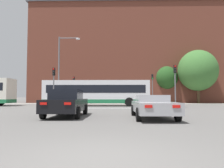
{
  "coord_description": "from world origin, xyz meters",
  "views": [
    {
      "loc": [
        0.33,
        -4.1,
        1.17
      ],
      "look_at": [
        -0.32,
        24.06,
        2.73
      ],
      "focal_mm": 35.0,
      "sensor_mm": 36.0,
      "label": 1
    }
  ],
  "objects_px": {
    "traffic_light_near_right": "(175,79)",
    "pedestrian_waiting": "(91,97)",
    "traffic_light_far_right": "(152,84)",
    "car_saloon_left": "(67,103)",
    "traffic_light_near_left": "(54,81)",
    "car_roadster_right": "(153,106)",
    "street_lamp_junction": "(62,64)",
    "bus_crossing_lead": "(97,92)",
    "traffic_light_far_left": "(74,86)"
  },
  "relations": [
    {
      "from": "car_roadster_right",
      "to": "traffic_light_far_right",
      "type": "height_order",
      "value": "traffic_light_far_right"
    },
    {
      "from": "car_saloon_left",
      "to": "car_roadster_right",
      "type": "distance_m",
      "value": 4.86
    },
    {
      "from": "traffic_light_near_right",
      "to": "pedestrian_waiting",
      "type": "distance_m",
      "value": 15.67
    },
    {
      "from": "traffic_light_near_left",
      "to": "street_lamp_junction",
      "type": "relative_size",
      "value": 0.5
    },
    {
      "from": "car_saloon_left",
      "to": "street_lamp_junction",
      "type": "xyz_separation_m",
      "value": [
        -3.41,
        12.4,
        4.12
      ]
    },
    {
      "from": "traffic_light_near_right",
      "to": "traffic_light_far_right",
      "type": "bearing_deg",
      "value": 92.56
    },
    {
      "from": "street_lamp_junction",
      "to": "bus_crossing_lead",
      "type": "bearing_deg",
      "value": 13.81
    },
    {
      "from": "car_saloon_left",
      "to": "traffic_light_far_left",
      "type": "relative_size",
      "value": 1.15
    },
    {
      "from": "traffic_light_far_left",
      "to": "pedestrian_waiting",
      "type": "relative_size",
      "value": 2.43
    },
    {
      "from": "traffic_light_far_left",
      "to": "traffic_light_far_right",
      "type": "bearing_deg",
      "value": 3.07
    },
    {
      "from": "traffic_light_near_right",
      "to": "pedestrian_waiting",
      "type": "bearing_deg",
      "value": 129.69
    },
    {
      "from": "street_lamp_junction",
      "to": "traffic_light_far_left",
      "type": "bearing_deg",
      "value": 91.18
    },
    {
      "from": "traffic_light_far_left",
      "to": "pedestrian_waiting",
      "type": "distance_m",
      "value": 3.36
    },
    {
      "from": "traffic_light_far_left",
      "to": "traffic_light_near_right",
      "type": "xyz_separation_m",
      "value": [
        12.34,
        -10.41,
        0.15
      ]
    },
    {
      "from": "car_roadster_right",
      "to": "traffic_light_near_left",
      "type": "height_order",
      "value": "traffic_light_near_left"
    },
    {
      "from": "traffic_light_near_left",
      "to": "street_lamp_junction",
      "type": "distance_m",
      "value": 3.59
    },
    {
      "from": "traffic_light_near_left",
      "to": "traffic_light_near_right",
      "type": "height_order",
      "value": "traffic_light_near_right"
    },
    {
      "from": "traffic_light_far_left",
      "to": "traffic_light_near_right",
      "type": "relative_size",
      "value": 0.94
    },
    {
      "from": "traffic_light_near_right",
      "to": "street_lamp_junction",
      "type": "distance_m",
      "value": 12.67
    },
    {
      "from": "traffic_light_far_right",
      "to": "traffic_light_far_left",
      "type": "relative_size",
      "value": 1.11
    },
    {
      "from": "car_saloon_left",
      "to": "traffic_light_near_right",
      "type": "xyz_separation_m",
      "value": [
        8.77,
        9.55,
        2.11
      ]
    },
    {
      "from": "traffic_light_near_left",
      "to": "traffic_light_near_right",
      "type": "xyz_separation_m",
      "value": [
        12.33,
        0.03,
        0.15
      ]
    },
    {
      "from": "traffic_light_far_left",
      "to": "bus_crossing_lead",
      "type": "bearing_deg",
      "value": -58.58
    },
    {
      "from": "car_roadster_right",
      "to": "traffic_light_near_right",
      "type": "bearing_deg",
      "value": 68.74
    },
    {
      "from": "traffic_light_far_left",
      "to": "car_saloon_left",
      "type": "bearing_deg",
      "value": -79.87
    },
    {
      "from": "car_roadster_right",
      "to": "street_lamp_junction",
      "type": "bearing_deg",
      "value": 121.48
    },
    {
      "from": "car_saloon_left",
      "to": "bus_crossing_lead",
      "type": "xyz_separation_m",
      "value": [
        0.47,
        13.35,
        0.82
      ]
    },
    {
      "from": "bus_crossing_lead",
      "to": "street_lamp_junction",
      "type": "xyz_separation_m",
      "value": [
        -3.88,
        -0.95,
        3.3
      ]
    },
    {
      "from": "traffic_light_near_right",
      "to": "bus_crossing_lead",
      "type": "bearing_deg",
      "value": 155.42
    },
    {
      "from": "car_roadster_right",
      "to": "traffic_light_far_left",
      "type": "relative_size",
      "value": 1.21
    },
    {
      "from": "street_lamp_junction",
      "to": "pedestrian_waiting",
      "type": "xyz_separation_m",
      "value": [
        2.25,
        9.12,
        -3.92
      ]
    },
    {
      "from": "traffic_light_near_left",
      "to": "street_lamp_junction",
      "type": "bearing_deg",
      "value": 87.01
    },
    {
      "from": "traffic_light_near_left",
      "to": "pedestrian_waiting",
      "type": "relative_size",
      "value": 2.43
    },
    {
      "from": "car_saloon_left",
      "to": "traffic_light_near_left",
      "type": "xyz_separation_m",
      "value": [
        -3.56,
        9.53,
        1.96
      ]
    },
    {
      "from": "car_roadster_right",
      "to": "pedestrian_waiting",
      "type": "distance_m",
      "value": 23.14
    },
    {
      "from": "street_lamp_junction",
      "to": "car_roadster_right",
      "type": "bearing_deg",
      "value": -58.22
    },
    {
      "from": "traffic_light_far_left",
      "to": "traffic_light_near_left",
      "type": "relative_size",
      "value": 1.0
    },
    {
      "from": "traffic_light_far_left",
      "to": "traffic_light_near_left",
      "type": "bearing_deg",
      "value": -89.97
    },
    {
      "from": "car_saloon_left",
      "to": "traffic_light_far_right",
      "type": "xyz_separation_m",
      "value": [
        8.28,
        20.6,
        2.23
      ]
    },
    {
      "from": "car_saloon_left",
      "to": "traffic_light_far_left",
      "type": "height_order",
      "value": "traffic_light_far_left"
    },
    {
      "from": "traffic_light_far_right",
      "to": "traffic_light_near_left",
      "type": "distance_m",
      "value": 16.21
    },
    {
      "from": "traffic_light_near_right",
      "to": "street_lamp_junction",
      "type": "height_order",
      "value": "street_lamp_junction"
    },
    {
      "from": "traffic_light_far_right",
      "to": "pedestrian_waiting",
      "type": "height_order",
      "value": "traffic_light_far_right"
    },
    {
      "from": "traffic_light_far_right",
      "to": "pedestrian_waiting",
      "type": "distance_m",
      "value": 9.7
    },
    {
      "from": "street_lamp_junction",
      "to": "pedestrian_waiting",
      "type": "bearing_deg",
      "value": 76.15
    },
    {
      "from": "street_lamp_junction",
      "to": "traffic_light_near_left",
      "type": "bearing_deg",
      "value": -92.99
    },
    {
      "from": "bus_crossing_lead",
      "to": "traffic_light_far_right",
      "type": "xyz_separation_m",
      "value": [
        7.8,
        7.25,
        1.41
      ]
    },
    {
      "from": "car_roadster_right",
      "to": "street_lamp_junction",
      "type": "distance_m",
      "value": 16.14
    },
    {
      "from": "traffic_light_far_right",
      "to": "traffic_light_far_left",
      "type": "height_order",
      "value": "traffic_light_far_right"
    },
    {
      "from": "car_roadster_right",
      "to": "bus_crossing_lead",
      "type": "height_order",
      "value": "bus_crossing_lead"
    }
  ]
}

